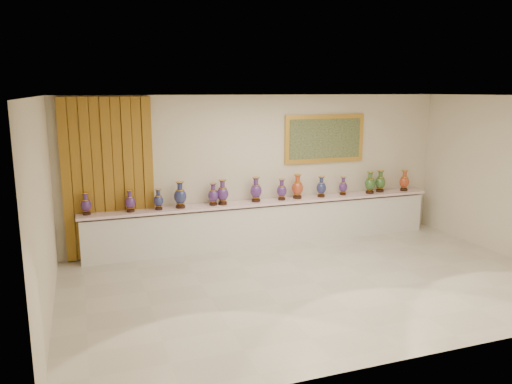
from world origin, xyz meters
TOP-DOWN VIEW (x-y plane):
  - ground at (0.00, 0.00)m, footprint 8.00×8.00m
  - room at (-2.33, 2.44)m, footprint 8.00×8.00m
  - counter at (0.00, 2.27)m, footprint 7.28×0.48m
  - vase_0 at (-3.45, 2.27)m, footprint 0.20×0.20m
  - vase_1 at (-2.69, 2.22)m, footprint 0.21×0.21m
  - vase_2 at (-2.17, 2.22)m, footprint 0.21×0.21m
  - vase_3 at (-1.76, 2.23)m, footprint 0.31×0.31m
  - vase_4 at (-1.12, 2.24)m, footprint 0.27×0.27m
  - vase_5 at (-0.93, 2.23)m, footprint 0.25×0.25m
  - vase_6 at (-0.23, 2.26)m, footprint 0.24×0.24m
  - vase_7 at (0.31, 2.24)m, footprint 0.24×0.24m
  - vase_8 at (0.67, 2.26)m, footprint 0.24×0.24m
  - vase_9 at (1.20, 2.24)m, footprint 0.20×0.20m
  - vase_10 at (1.74, 2.27)m, footprint 0.20×0.20m
  - vase_11 at (2.36, 2.21)m, footprint 0.23×0.23m
  - vase_12 at (2.66, 2.29)m, footprint 0.23×0.23m
  - vase_13 at (3.24, 2.22)m, footprint 0.26×0.26m
  - label_card at (-1.05, 2.13)m, footprint 0.10×0.06m

SIDE VIEW (x-z plane):
  - ground at x=0.00m, z-range 0.00..0.00m
  - counter at x=0.00m, z-range -0.01..0.89m
  - label_card at x=-1.05m, z-range 0.90..0.90m
  - vase_10 at x=1.74m, z-range 0.88..1.27m
  - vase_2 at x=-2.17m, z-range 0.88..1.27m
  - vase_0 at x=-3.45m, z-range 0.88..1.28m
  - vase_1 at x=-2.69m, z-range 0.88..1.29m
  - vase_7 at x=0.31m, z-range 0.88..1.31m
  - vase_9 at x=1.20m, z-range 0.88..1.31m
  - vase_4 at x=-1.12m, z-range 0.88..1.31m
  - vase_13 at x=3.24m, z-range 0.88..1.34m
  - vase_12 at x=2.66m, z-range 0.88..1.35m
  - vase_11 at x=2.36m, z-range 0.88..1.36m
  - vase_5 at x=-0.93m, z-range 0.87..1.37m
  - vase_6 at x=-0.23m, z-range 0.87..1.37m
  - vase_8 at x=0.67m, z-range 0.87..1.38m
  - vase_3 at x=-1.76m, z-range 0.87..1.38m
  - room at x=-2.33m, z-range -2.41..5.59m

